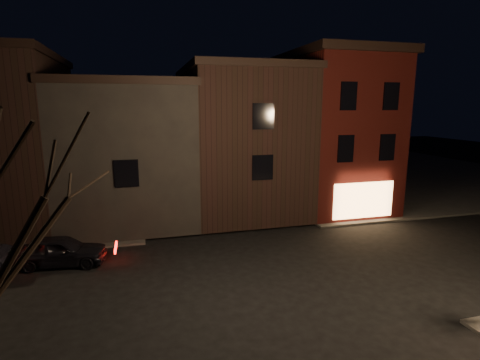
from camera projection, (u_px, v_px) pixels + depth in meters
name	position (u px, v px, depth m)	size (l,w,h in m)	color
ground	(268.00, 275.00, 15.92)	(120.00, 120.00, 0.00)	black
sidewalk_far_right	(384.00, 173.00, 39.90)	(30.00, 30.00, 0.12)	#2D2B28
corner_building	(334.00, 130.00, 25.86)	(6.50, 8.50, 10.50)	#4A100D
row_building_a	(239.00, 139.00, 25.30)	(7.30, 10.30, 9.40)	black
row_building_b	(128.00, 150.00, 23.57)	(7.80, 10.30, 8.40)	black
parked_car_a	(60.00, 251.00, 16.82)	(1.60, 3.98, 1.36)	black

